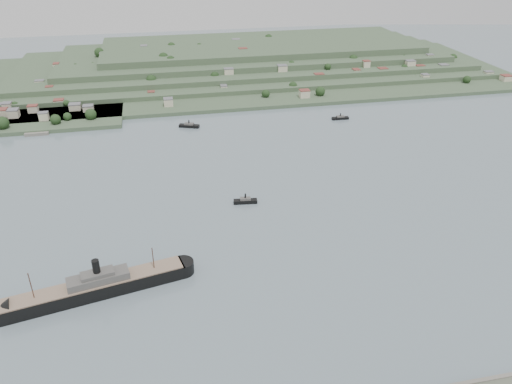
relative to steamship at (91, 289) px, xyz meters
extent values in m
plane|color=slate|center=(134.38, 51.50, -4.97)|extent=(1400.00, 1400.00, 0.00)
cube|color=#394F34|center=(134.38, 411.50, -2.97)|extent=(760.00, 260.00, 4.00)
cube|color=#394F34|center=(154.38, 436.50, 1.53)|extent=(680.00, 220.00, 5.00)
cube|color=#394F34|center=(169.38, 451.50, 7.03)|extent=(600.00, 200.00, 6.00)
cube|color=#394F34|center=(184.38, 466.50, 13.53)|extent=(520.00, 180.00, 7.00)
cube|color=#394F34|center=(199.38, 481.50, 21.03)|extent=(440.00, 160.00, 8.00)
cube|color=#394F34|center=(-65.62, 301.50, -2.97)|extent=(150.00, 90.00, 4.00)
cube|color=slate|center=(-70.62, 259.50, -3.57)|extent=(22.00, 14.00, 2.80)
cube|color=black|center=(2.56, 0.54, -1.13)|extent=(99.49, 33.34, 7.69)
cylinder|color=black|center=(50.95, 10.76, -1.13)|extent=(13.19, 13.19, 7.69)
cube|color=#7D6653|center=(2.56, 0.54, 3.05)|extent=(97.11, 31.81, 0.66)
cube|color=#4C4A46|center=(4.71, 1.00, 5.47)|extent=(34.30, 16.49, 4.40)
cube|color=#4C4A46|center=(4.71, 1.00, 8.44)|extent=(18.79, 11.16, 2.75)
cylinder|color=black|center=(4.71, 1.00, 12.61)|extent=(3.96, 3.96, 9.89)
cylinder|color=#442B1F|center=(-27.54, -5.82, 10.41)|extent=(0.55, 0.55, 17.58)
cylinder|color=#442B1F|center=(34.82, 7.35, 9.31)|extent=(0.55, 0.55, 15.38)
cube|color=black|center=(102.18, 83.90, -3.60)|extent=(17.56, 6.40, 2.75)
cube|color=#4C4A46|center=(102.18, 83.90, -1.54)|extent=(8.07, 4.47, 2.06)
cylinder|color=black|center=(102.18, 83.90, 0.75)|extent=(1.14, 1.14, 4.00)
cube|color=black|center=(75.52, 246.11, -3.62)|extent=(20.99, 12.53, 2.71)
cube|color=#4C4A46|center=(75.52, 246.11, -1.59)|extent=(10.15, 7.48, 2.03)
cylinder|color=black|center=(75.52, 246.11, 0.67)|extent=(1.13, 1.13, 3.95)
cube|color=black|center=(232.05, 236.90, -3.80)|extent=(17.71, 5.45, 2.34)
cube|color=#4C4A46|center=(232.05, 236.90, -2.04)|extent=(8.03, 4.16, 1.76)
cylinder|color=black|center=(232.05, 236.90, -0.09)|extent=(0.98, 0.98, 3.41)
camera|label=1|loc=(44.78, -228.48, 176.78)|focal=35.00mm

